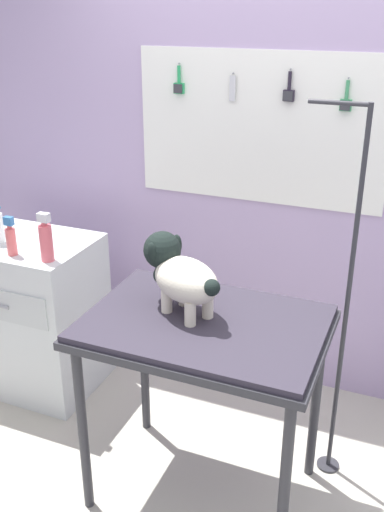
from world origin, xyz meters
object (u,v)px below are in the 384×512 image
grooming_arm (343,320)px  dog (179,273)px  grooming_table (204,339)px  counter_left (29,312)px  detangler_spray (46,240)px

grooming_arm → dog: (-0.65, -0.33, 0.26)m
grooming_table → counter_left: bearing=161.1°
counter_left → grooming_table: bearing=-18.9°
grooming_arm → detangler_spray: size_ratio=6.97×
dog → counter_left: 1.37m
counter_left → detangler_spray: detangler_spray is taller
grooming_arm → counter_left: (-1.79, 0.06, -0.38)m
grooming_arm → dog: grooming_arm is taller
grooming_table → dog: size_ratio=2.32×
grooming_table → dog: 0.30m
detangler_spray → dog: bearing=-15.2°
dog → counter_left: bearing=160.8°
dog → counter_left: size_ratio=0.48×
counter_left → dog: bearing=-19.2°
dog → detangler_spray: (-0.83, 0.23, -0.06)m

